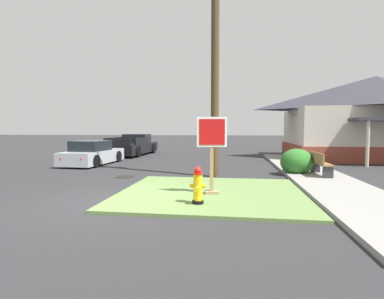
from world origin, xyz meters
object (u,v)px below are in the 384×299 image
object	(u,v)px
utility_pole	(215,45)
manhole_cover	(125,177)
fire_hydrant	(198,186)
stop_sign	(212,156)
parked_sedan_silver	(93,154)
street_bench	(320,163)
pickup_truck_black	(134,146)

from	to	relation	value
utility_pole	manhole_cover	bearing A→B (deg)	-171.27
fire_hydrant	stop_sign	distance (m)	1.29
fire_hydrant	stop_sign	xyz separation A→B (m)	(0.25, 1.09, 0.63)
stop_sign	parked_sedan_silver	xyz separation A→B (m)	(-6.75, 6.53, -0.59)
utility_pole	street_bench	bearing A→B (deg)	3.51
stop_sign	pickup_truck_black	size ratio (longest dim) A/B	0.37
stop_sign	parked_sedan_silver	bearing A→B (deg)	135.94
utility_pole	stop_sign	bearing A→B (deg)	-87.65
street_bench	pickup_truck_black	bearing A→B (deg)	139.94
fire_hydrant	utility_pole	distance (m)	6.34
parked_sedan_silver	manhole_cover	bearing A→B (deg)	-49.38
manhole_cover	pickup_truck_black	distance (m)	9.93
stop_sign	utility_pole	size ratio (longest dim) A/B	0.22
pickup_truck_black	street_bench	distance (m)	13.50
parked_sedan_silver	street_bench	xyz separation A→B (m)	(10.55, -2.91, 0.05)
fire_hydrant	parked_sedan_silver	size ratio (longest dim) A/B	0.21
pickup_truck_black	street_bench	world-z (taller)	pickup_truck_black
parked_sedan_silver	pickup_truck_black	size ratio (longest dim) A/B	0.74
fire_hydrant	manhole_cover	world-z (taller)	fire_hydrant
fire_hydrant	utility_pole	size ratio (longest dim) A/B	0.09
manhole_cover	parked_sedan_silver	world-z (taller)	parked_sedan_silver
parked_sedan_silver	pickup_truck_black	bearing A→B (deg)	87.84
stop_sign	manhole_cover	xyz separation A→B (m)	(-3.59, 2.85, -1.12)
pickup_truck_black	utility_pole	size ratio (longest dim) A/B	0.58
stop_sign	street_bench	size ratio (longest dim) A/B	1.31
manhole_cover	parked_sedan_silver	size ratio (longest dim) A/B	0.17
manhole_cover	utility_pole	bearing A→B (deg)	8.73
fire_hydrant	manhole_cover	bearing A→B (deg)	130.30
fire_hydrant	street_bench	size ratio (longest dim) A/B	0.55
fire_hydrant	parked_sedan_silver	xyz separation A→B (m)	(-6.50, 7.62, 0.04)
stop_sign	street_bench	world-z (taller)	stop_sign
fire_hydrant	pickup_truck_black	distance (m)	14.80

